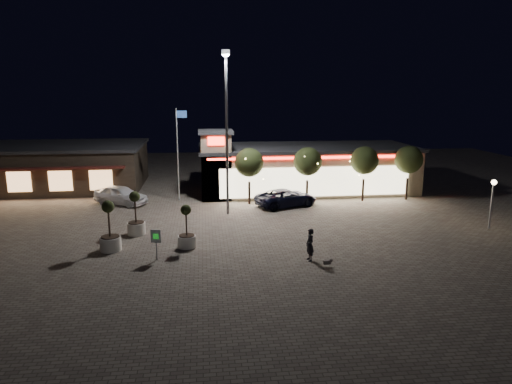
{
  "coord_description": "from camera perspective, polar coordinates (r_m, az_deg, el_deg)",
  "views": [
    {
      "loc": [
        0.19,
        -26.58,
        9.46
      ],
      "look_at": [
        3.99,
        6.0,
        2.15
      ],
      "focal_mm": 32.0,
      "sensor_mm": 36.0,
      "label": 1
    }
  ],
  "objects": [
    {
      "name": "dog",
      "position": [
        25.62,
        9.05,
        -8.59
      ],
      "size": [
        0.53,
        0.25,
        0.28
      ],
      "color": "#59514C",
      "rests_on": "ground"
    },
    {
      "name": "valet_sign",
      "position": [
        26.58,
        -12.4,
        -5.73
      ],
      "size": [
        0.58,
        0.18,
        1.78
      ],
      "color": "gray",
      "rests_on": "ground"
    },
    {
      "name": "string_tree_b",
      "position": [
        39.05,
        6.48,
        3.8
      ],
      "size": [
        2.42,
        2.42,
        4.79
      ],
      "color": "#332319",
      "rests_on": "ground"
    },
    {
      "name": "planter_right",
      "position": [
        28.41,
        -8.66,
        -5.24
      ],
      "size": [
        1.1,
        1.1,
        2.71
      ],
      "color": "silver",
      "rests_on": "ground"
    },
    {
      "name": "retail_building",
      "position": [
        44.01,
        5.67,
        3.02
      ],
      "size": [
        20.4,
        8.4,
        6.1
      ],
      "color": "tan",
      "rests_on": "ground"
    },
    {
      "name": "white_sedan",
      "position": [
        40.31,
        -16.55,
        -0.36
      ],
      "size": [
        5.05,
        4.02,
        1.61
      ],
      "primitive_type": "imported",
      "rotation": [
        0.0,
        0.0,
        1.05
      ],
      "color": "white",
      "rests_on": "ground"
    },
    {
      "name": "string_tree_a",
      "position": [
        38.23,
        -0.86,
        3.69
      ],
      "size": [
        2.42,
        2.42,
        4.79
      ],
      "color": "#332319",
      "rests_on": "ground"
    },
    {
      "name": "ground",
      "position": [
        28.22,
        -6.7,
        -7.11
      ],
      "size": [
        90.0,
        90.0,
        0.0
      ],
      "primitive_type": "plane",
      "color": "slate",
      "rests_on": "ground"
    },
    {
      "name": "pickup_truck",
      "position": [
        38.11,
        3.82,
        -0.7
      ],
      "size": [
        5.77,
        4.14,
        1.46
      ],
      "primitive_type": "imported",
      "rotation": [
        0.0,
        0.0,
        1.94
      ],
      "color": "black",
      "rests_on": "ground"
    },
    {
      "name": "string_tree_c",
      "position": [
        40.47,
        13.41,
        3.84
      ],
      "size": [
        2.42,
        2.42,
        4.79
      ],
      "color": "#332319",
      "rests_on": "ground"
    },
    {
      "name": "lamp_post_east",
      "position": [
        35.48,
        27.47,
        -0.26
      ],
      "size": [
        0.36,
        0.36,
        3.48
      ],
      "color": "gray",
      "rests_on": "ground"
    },
    {
      "name": "pedestrian",
      "position": [
        26.12,
        6.76,
        -6.57
      ],
      "size": [
        0.55,
        0.74,
        1.87
      ],
      "primitive_type": "imported",
      "rotation": [
        0.0,
        0.0,
        -1.41
      ],
      "color": "black",
      "rests_on": "ground"
    },
    {
      "name": "floodlight_pole",
      "position": [
        34.72,
        -3.69,
        8.51
      ],
      "size": [
        0.6,
        0.4,
        12.38
      ],
      "color": "gray",
      "rests_on": "ground"
    },
    {
      "name": "flagpole",
      "position": [
        39.92,
        -9.66,
        5.61
      ],
      "size": [
        0.95,
        0.1,
        8.0
      ],
      "color": "white",
      "rests_on": "ground"
    },
    {
      "name": "planter_mid",
      "position": [
        28.9,
        -17.79,
        -5.16
      ],
      "size": [
        1.26,
        1.26,
        3.1
      ],
      "color": "silver",
      "rests_on": "ground"
    },
    {
      "name": "restaurant_building",
      "position": [
        49.22,
        -23.36,
        3.0
      ],
      "size": [
        16.4,
        11.0,
        4.3
      ],
      "color": "#382D23",
      "rests_on": "ground"
    },
    {
      "name": "string_tree_d",
      "position": [
        42.01,
        18.55,
        3.84
      ],
      "size": [
        2.42,
        2.42,
        4.79
      ],
      "color": "#332319",
      "rests_on": "ground"
    },
    {
      "name": "planter_left",
      "position": [
        31.61,
        -14.77,
        -3.54
      ],
      "size": [
        1.2,
        1.2,
        2.96
      ],
      "color": "silver",
      "rests_on": "ground"
    }
  ]
}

